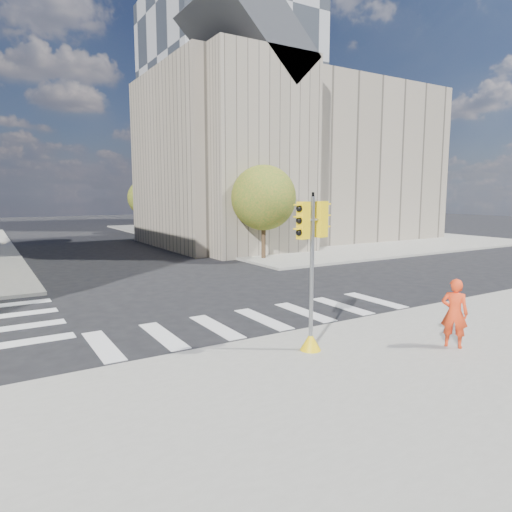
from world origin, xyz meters
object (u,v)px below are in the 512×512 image
Objects in this scene: photographer at (454,313)px; lamp_far at (170,191)px; traffic_signal at (311,285)px; lamp_near at (240,190)px.

lamp_far is at bearing -37.42° from photographer.
lamp_far is 1.93× the size of traffic_signal.
lamp_near is at bearing -42.85° from photographer.
traffic_signal is 2.21× the size of photographer.
traffic_signal is at bearing -104.78° from lamp_far.
traffic_signal is 4.03m from photographer.
lamp_far is 36.08m from photographer.
photographer is at bearing -104.06° from lamp_near.
lamp_far is at bearing 90.00° from lamp_near.
photographer is at bearing -41.32° from traffic_signal.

